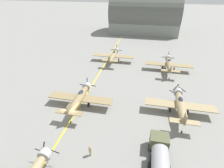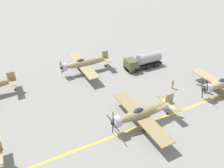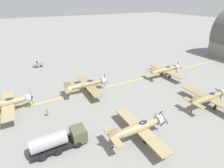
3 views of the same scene
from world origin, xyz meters
TOP-DOWN VIEW (x-y plane):
  - ground_plane at (0.00, 0.00)m, footprint 400.00×400.00m
  - taxiway_stripe at (0.00, 0.00)m, footprint 0.30×160.00m
  - airplane_mid_center at (0.28, 3.17)m, footprint 12.00×9.98m
  - airplane_mid_right at (18.15, 4.69)m, footprint 12.00×9.98m
  - airplane_far_right at (17.45, 22.42)m, footprint 12.00×9.98m
  - airplane_far_center at (2.05, 25.63)m, footprint 12.00×9.98m
  - airplane_near_center at (0.54, -13.33)m, footprint 12.00×9.98m
  - fuel_tanker at (14.44, -6.65)m, footprint 2.68×8.00m
  - tow_tractor at (-23.25, -4.55)m, footprint 1.57×2.60m
  - ground_crew_walking at (5.47, -6.76)m, footprint 0.38×0.38m

SIDE VIEW (x-z plane):
  - ground_plane at x=0.00m, z-range 0.00..0.00m
  - taxiway_stripe at x=0.00m, z-range 0.00..0.01m
  - tow_tractor at x=-23.25m, z-range -0.11..1.69m
  - ground_crew_walking at x=5.47m, z-range 0.08..1.84m
  - fuel_tanker at x=14.44m, z-range 0.02..3.00m
  - airplane_far_right at x=17.45m, z-range 0.11..3.91m
  - airplane_far_center at x=2.05m, z-range 0.11..3.91m
  - airplane_near_center at x=0.54m, z-range 0.14..3.88m
  - airplane_mid_center at x=0.28m, z-range 0.11..3.91m
  - airplane_mid_right at x=18.15m, z-range 0.19..3.84m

